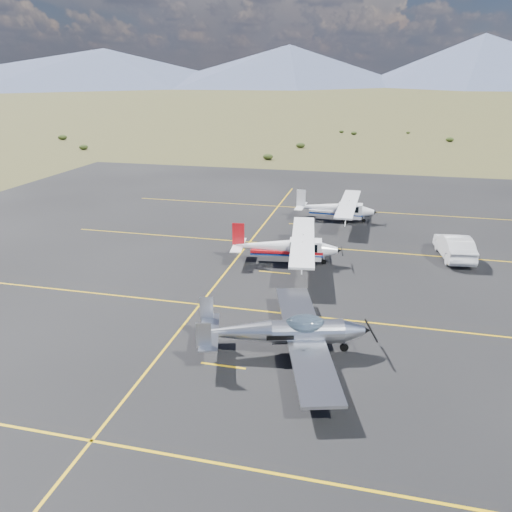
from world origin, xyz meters
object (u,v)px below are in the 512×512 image
at_px(aircraft_low_wing, 288,332).
at_px(aircraft_cessna, 287,246).
at_px(aircraft_plain, 336,208).
at_px(sedan, 454,246).

xyz_separation_m(aircraft_low_wing, aircraft_cessna, (-2.03, 11.16, 0.10)).
relative_size(aircraft_plain, sedan, 1.99).
height_order(aircraft_low_wing, sedan, aircraft_low_wing).
relative_size(aircraft_cessna, aircraft_plain, 1.06).
bearing_deg(aircraft_low_wing, sedan, 43.10).
height_order(aircraft_low_wing, aircraft_cessna, aircraft_cessna).
bearing_deg(aircraft_plain, aircraft_cessna, -100.42).
xyz_separation_m(aircraft_cessna, sedan, (10.83, 3.61, -0.34)).
bearing_deg(aircraft_plain, sedan, -39.40).
xyz_separation_m(aircraft_low_wing, aircraft_plain, (0.25, 22.14, 0.05)).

